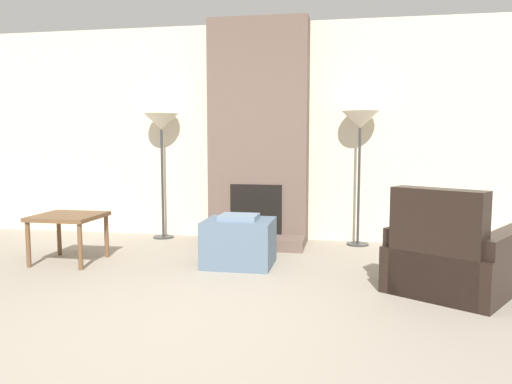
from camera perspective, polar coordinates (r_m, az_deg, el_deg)
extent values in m
plane|color=gray|center=(3.27, -9.18, -15.88)|extent=(24.00, 24.00, 0.00)
cube|color=beige|center=(6.13, 0.68, 6.79)|extent=(7.73, 0.06, 2.60)
cube|color=brown|center=(5.92, 0.33, 6.82)|extent=(1.16, 0.37, 2.60)
cube|color=brown|center=(5.66, -0.36, -5.75)|extent=(1.16, 0.39, 0.13)
cube|color=black|center=(5.79, -0.01, -1.97)|extent=(0.61, 0.02, 0.58)
cube|color=slate|center=(4.85, -1.95, -5.79)|extent=(0.66, 0.56, 0.45)
cube|color=slate|center=(4.81, -1.97, -2.89)|extent=(0.36, 0.31, 0.05)
cube|color=black|center=(4.44, 21.96, -7.86)|extent=(1.27, 1.33, 0.37)
cube|color=black|center=(4.01, 20.01, -5.73)|extent=(0.69, 0.53, 0.85)
cube|color=black|center=(4.32, 26.33, -7.45)|extent=(0.63, 0.88, 0.51)
cube|color=black|center=(4.55, 17.89, -6.46)|extent=(0.63, 0.88, 0.51)
cube|color=brown|center=(5.28, -20.69, -2.63)|extent=(0.62, 0.60, 0.04)
cylinder|color=brown|center=(5.25, -24.59, -5.49)|extent=(0.04, 0.04, 0.44)
cylinder|color=brown|center=(4.96, -19.45, -5.93)|extent=(0.04, 0.04, 0.44)
cylinder|color=brown|center=(5.67, -21.58, -4.54)|extent=(0.04, 0.04, 0.44)
cylinder|color=brown|center=(5.41, -16.71, -4.87)|extent=(0.04, 0.04, 0.44)
cylinder|color=#333333|center=(6.34, -10.53, -5.07)|extent=(0.25, 0.25, 0.02)
cylinder|color=#333333|center=(6.25, -10.65, 0.96)|extent=(0.03, 0.03, 1.32)
cone|color=silver|center=(6.23, -10.79, 7.92)|extent=(0.42, 0.42, 0.19)
cylinder|color=#333333|center=(5.94, 11.53, -5.85)|extent=(0.25, 0.25, 0.02)
cylinder|color=#333333|center=(5.84, 11.67, 0.62)|extent=(0.03, 0.03, 1.33)
cone|color=silver|center=(5.82, 11.83, 8.09)|extent=(0.42, 0.42, 0.19)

